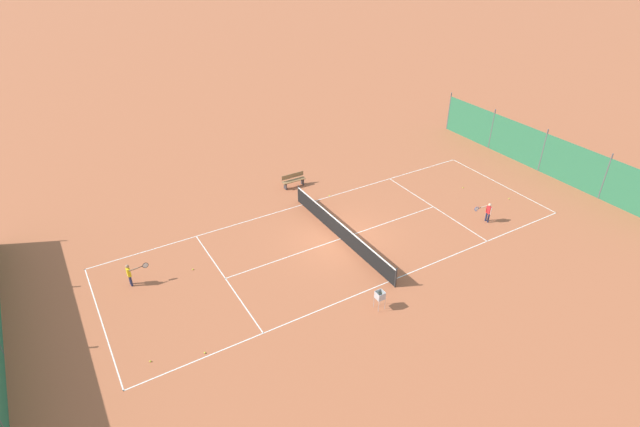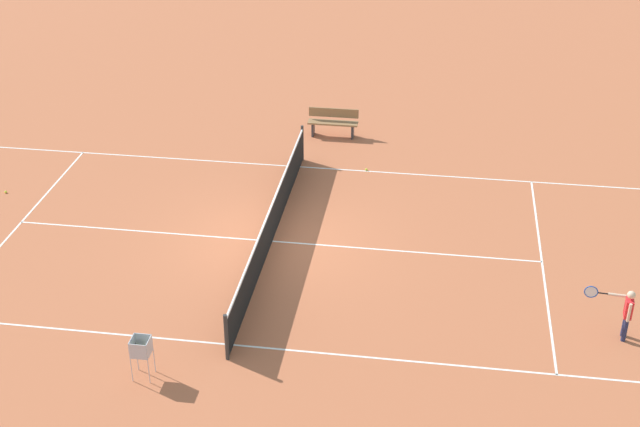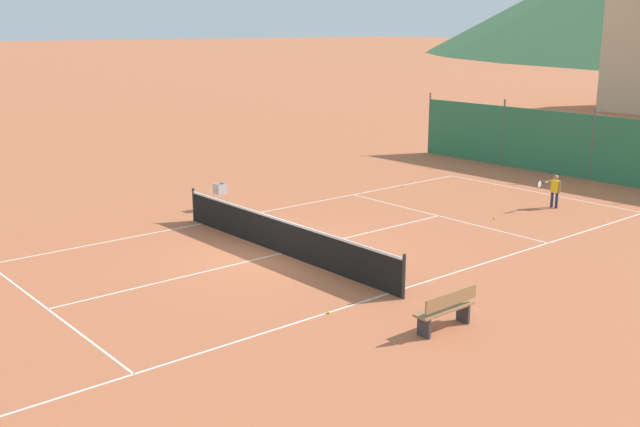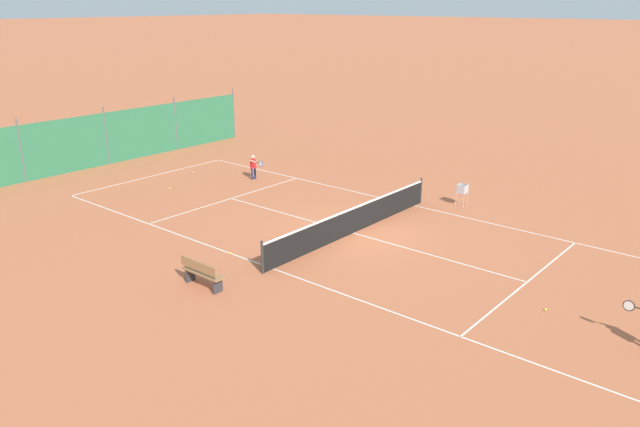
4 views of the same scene
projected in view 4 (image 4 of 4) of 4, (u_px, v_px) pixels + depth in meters
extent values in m
plane|color=#B7603D|center=(353.00, 233.00, 22.19)|extent=(600.00, 600.00, 0.00)
cube|color=white|center=(152.00, 176.00, 29.42)|extent=(8.25, 0.05, 0.01)
cube|color=white|center=(414.00, 206.00, 25.17)|extent=(0.05, 23.85, 0.01)
cube|color=white|center=(273.00, 269.00, 19.21)|extent=(0.05, 23.85, 0.01)
cube|color=white|center=(527.00, 282.00, 18.30)|extent=(8.20, 0.05, 0.01)
cube|color=white|center=(231.00, 198.00, 26.08)|extent=(8.20, 0.05, 0.01)
cube|color=white|center=(353.00, 233.00, 22.19)|extent=(0.05, 12.80, 0.01)
cylinder|color=#2D2D2D|center=(421.00, 191.00, 25.32)|extent=(0.08, 0.08, 1.06)
cylinder|color=#2D2D2D|center=(262.00, 257.00, 18.72)|extent=(0.08, 0.08, 1.06)
cube|color=black|center=(353.00, 221.00, 22.04)|extent=(9.10, 0.02, 0.91)
cube|color=white|center=(354.00, 208.00, 21.89)|extent=(9.10, 0.04, 0.06)
cube|color=#2D754C|center=(106.00, 139.00, 31.19)|extent=(17.20, 0.04, 2.60)
cylinder|color=#59595E|center=(234.00, 113.00, 37.38)|extent=(0.08, 0.08, 2.90)
cylinder|color=#59595E|center=(176.00, 124.00, 34.26)|extent=(0.08, 0.08, 2.90)
cylinder|color=#59595E|center=(106.00, 136.00, 31.14)|extent=(0.08, 0.08, 2.90)
cylinder|color=#59595E|center=(21.00, 151.00, 28.02)|extent=(0.08, 0.08, 2.90)
cylinder|color=black|center=(640.00, 308.00, 14.79)|extent=(0.04, 0.19, 0.03)
torus|color=black|center=(629.00, 306.00, 14.93)|extent=(0.04, 0.28, 0.28)
cylinder|color=silver|center=(629.00, 306.00, 14.93)|extent=(0.02, 0.25, 0.25)
cylinder|color=#23284C|center=(255.00, 173.00, 28.89)|extent=(0.10, 0.10, 0.54)
cylinder|color=#23284C|center=(252.00, 174.00, 28.77)|extent=(0.10, 0.10, 0.54)
cube|color=red|center=(253.00, 164.00, 28.68)|extent=(0.27, 0.17, 0.42)
sphere|color=beige|center=(253.00, 157.00, 28.57)|extent=(0.16, 0.16, 0.16)
cylinder|color=beige|center=(256.00, 163.00, 28.79)|extent=(0.06, 0.06, 0.42)
cylinder|color=beige|center=(253.00, 161.00, 28.37)|extent=(0.10, 0.42, 0.06)
cylinder|color=black|center=(257.00, 163.00, 28.17)|extent=(0.04, 0.19, 0.03)
torus|color=#1E4CB2|center=(261.00, 163.00, 28.01)|extent=(0.05, 0.28, 0.28)
cylinder|color=silver|center=(261.00, 163.00, 28.01)|extent=(0.03, 0.25, 0.25)
sphere|color=#CCE033|center=(170.00, 188.00, 27.39)|extent=(0.07, 0.07, 0.07)
sphere|color=#CCE033|center=(231.00, 253.00, 20.31)|extent=(0.07, 0.07, 0.07)
sphere|color=#CCE033|center=(545.00, 309.00, 16.61)|extent=(0.07, 0.07, 0.07)
sphere|color=#CCE033|center=(193.00, 172.00, 29.96)|extent=(0.07, 0.07, 0.07)
cylinder|color=#B7B7BC|center=(460.00, 197.00, 25.29)|extent=(0.02, 0.02, 0.55)
cylinder|color=#B7B7BC|center=(456.00, 199.00, 25.04)|extent=(0.02, 0.02, 0.55)
cylinder|color=#B7B7BC|center=(467.00, 199.00, 25.08)|extent=(0.02, 0.02, 0.55)
cylinder|color=#B7B7BC|center=(463.00, 201.00, 24.83)|extent=(0.02, 0.02, 0.55)
cube|color=#B7B7BC|center=(462.00, 193.00, 24.97)|extent=(0.34, 0.34, 0.02)
cube|color=#B7B7BC|center=(459.00, 188.00, 25.02)|extent=(0.34, 0.02, 0.34)
cube|color=#B7B7BC|center=(466.00, 189.00, 24.81)|extent=(0.34, 0.02, 0.34)
cube|color=#B7B7BC|center=(464.00, 188.00, 25.04)|extent=(0.02, 0.34, 0.34)
cube|color=#B7B7BC|center=(460.00, 190.00, 24.79)|extent=(0.02, 0.34, 0.34)
sphere|color=#CCE033|center=(464.00, 191.00, 24.98)|extent=(0.07, 0.07, 0.07)
sphere|color=#CCE033|center=(462.00, 191.00, 25.03)|extent=(0.07, 0.07, 0.07)
sphere|color=#CCE033|center=(464.00, 191.00, 24.97)|extent=(0.07, 0.07, 0.07)
sphere|color=#CCE033|center=(464.00, 193.00, 24.78)|extent=(0.07, 0.07, 0.07)
sphere|color=#CCE033|center=(465.00, 192.00, 24.94)|extent=(0.07, 0.07, 0.07)
sphere|color=#CCE033|center=(462.00, 192.00, 24.96)|extent=(0.07, 0.07, 0.07)
sphere|color=#CCE033|center=(462.00, 190.00, 24.96)|extent=(0.07, 0.07, 0.07)
sphere|color=#CCE033|center=(465.00, 191.00, 24.89)|extent=(0.07, 0.07, 0.07)
sphere|color=#CCE033|center=(464.00, 190.00, 24.90)|extent=(0.07, 0.07, 0.07)
sphere|color=#CCE033|center=(461.00, 189.00, 25.10)|extent=(0.07, 0.07, 0.07)
sphere|color=#CCE033|center=(461.00, 190.00, 24.96)|extent=(0.07, 0.07, 0.07)
cube|color=olive|center=(203.00, 273.00, 17.86)|extent=(0.36, 1.50, 0.05)
cube|color=olive|center=(198.00, 266.00, 17.66)|extent=(0.04, 1.50, 0.28)
cube|color=#333338|center=(190.00, 274.00, 18.30)|extent=(0.32, 0.06, 0.44)
cube|color=#333338|center=(218.00, 286.00, 17.57)|extent=(0.32, 0.06, 0.44)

